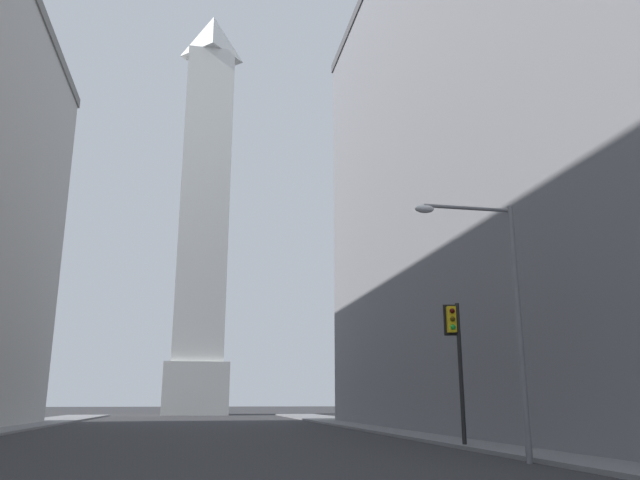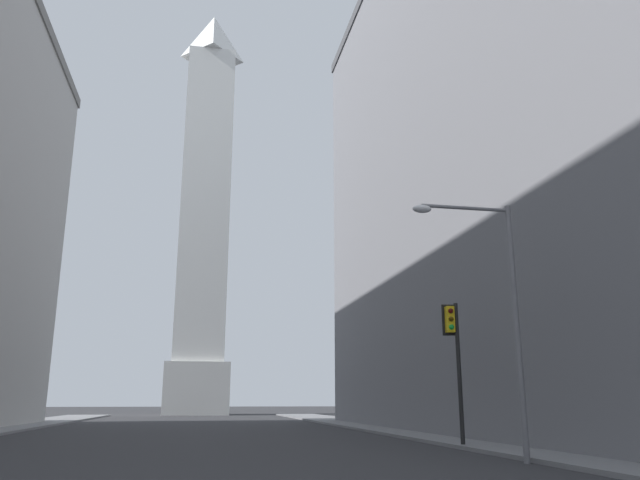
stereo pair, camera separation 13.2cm
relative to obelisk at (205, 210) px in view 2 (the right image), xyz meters
The scene contains 5 objects.
sidewalk_right 62.99m from the obelisk, 76.77° to the right, with size 5.00×102.60×0.15m, color slate.
building_right 62.36m from the obelisk, 66.60° to the right, with size 23.94×53.93×36.28m.
obelisk is the anchor object (origin of this frame).
traffic_light_mid_right 68.10m from the obelisk, 80.38° to the right, with size 0.76×0.52×5.90m.
street_lamp 73.45m from the obelisk, 82.16° to the right, with size 3.45×0.36×8.23m.
Camera 2 is at (0.06, -1.99, 1.88)m, focal length 35.00 mm.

